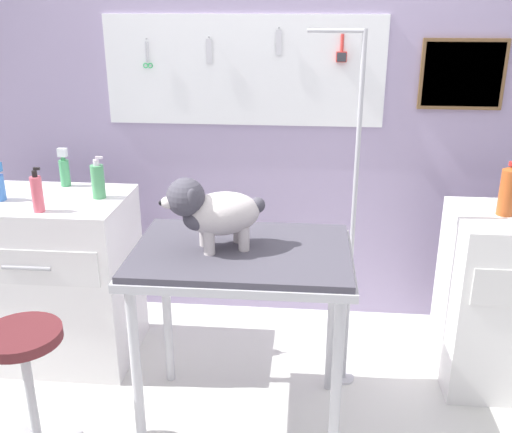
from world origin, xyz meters
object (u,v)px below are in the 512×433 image
at_px(grooming_table, 242,269).
at_px(counter_left, 57,279).
at_px(grooming_arm, 351,234).
at_px(dog, 212,211).
at_px(stool, 24,357).
at_px(soda_bottle, 508,191).

relative_size(grooming_table, counter_left, 1.03).
xyz_separation_m(grooming_arm, dog, (-0.60, -0.36, 0.22)).
height_order(dog, stool, dog).
height_order(grooming_arm, dog, grooming_arm).
relative_size(dog, counter_left, 0.47).
bearing_deg(stool, grooming_table, 20.22).
height_order(stool, soda_bottle, soda_bottle).
relative_size(dog, stool, 0.70).
height_order(grooming_table, counter_left, counter_left).
height_order(dog, counter_left, dog).
bearing_deg(soda_bottle, grooming_arm, -172.20).
xyz_separation_m(grooming_arm, stool, (-1.33, -0.66, -0.32)).
distance_m(grooming_table, stool, 0.95).
height_order(dog, soda_bottle, dog).
relative_size(grooming_arm, soda_bottle, 6.76).
xyz_separation_m(dog, stool, (-0.73, -0.30, -0.54)).
bearing_deg(counter_left, stool, -75.47).
bearing_deg(counter_left, grooming_arm, -4.26).
xyz_separation_m(dog, soda_bottle, (1.32, 0.46, -0.02)).
relative_size(counter_left, stool, 1.48).
height_order(grooming_arm, stool, grooming_arm).
distance_m(grooming_table, soda_bottle, 1.30).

